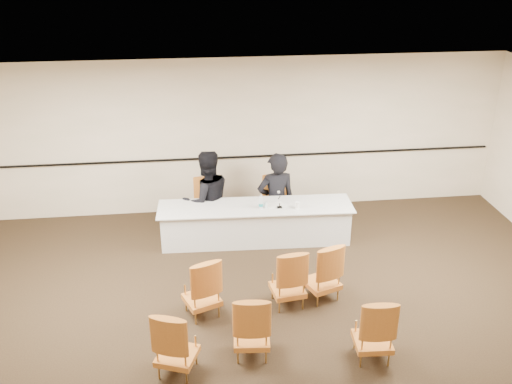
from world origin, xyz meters
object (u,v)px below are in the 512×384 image
Objects in this scene: aud_chair_back_left at (176,341)px; water_bottle at (261,202)px; aud_chair_front_left at (201,286)px; aud_chair_front_mid at (288,277)px; panelist_second_chair at (207,205)px; aud_chair_back_right at (374,327)px; microphone at (280,201)px; coffee_cup at (297,205)px; panelist_second at (207,201)px; aud_chair_back_mid at (252,324)px; drinking_glass at (266,205)px; panelist_main at (276,203)px; panelist_main_chair at (276,203)px; panel_table at (256,223)px; aud_chair_front_right at (322,270)px.

water_bottle is at bearing 85.92° from aud_chair_back_left.
aud_chair_front_left is 1.26m from aud_chair_front_mid.
panelist_second_chair is 4.28m from aud_chair_back_right.
microphone is at bearing 32.37° from aud_chair_front_left.
panelist_second is at bearing 154.19° from coffee_cup.
aud_chair_front_mid is 1.00× the size of aud_chair_back_mid.
aud_chair_front_left is 1.00× the size of aud_chair_back_right.
water_bottle is (0.91, -0.66, 0.25)m from panelist_second.
aud_chair_front_mid reaches higher than drinking_glass.
water_bottle is 3.45m from aud_chair_back_left.
panelist_main_chair is at bearing 180.00° from panelist_main.
panelist_main reaches higher than coffee_cup.
panel_table is 0.68m from panelist_main.
water_bottle is 2.27m from aud_chair_front_left.
coffee_cup is 0.13× the size of aud_chair_back_mid.
aud_chair_front_left is at bearing 128.16° from aud_chair_back_mid.
aud_chair_back_right is at bearing -68.76° from panel_table.
panelist_second is (-1.27, 0.05, 0.08)m from panelist_main_chair.
drinking_glass is 1.92m from aud_chair_front_mid.
drinking_glass is at bearing -19.49° from panel_table.
aud_chair_front_right and aud_chair_back_mid have the same top height.
aud_chair_front_mid is at bearing -17.07° from aud_chair_front_left.
panelist_main_chair is 0.71m from microphone.
aud_chair_front_right and aud_chair_back_left have the same top height.
water_bottle is at bearing -118.23° from panelist_main_chair.
aud_chair_front_right is at bearing 53.25° from aud_chair_back_left.
microphone is (-0.04, -0.62, 0.33)m from panelist_main.
panelist_main_chair is 9.50× the size of drinking_glass.
panelist_main_chair is 3.82m from aud_chair_back_right.
aud_chair_front_mid and aud_chair_front_right have the same top height.
microphone is 2.64× the size of drinking_glass.
coffee_cup is 0.13× the size of aud_chair_back_left.
panelist_second is 1.43m from microphone.
aud_chair_back_left is (-1.60, -1.25, 0.00)m from aud_chair_front_mid.
panel_table is at bearing 87.45° from aud_chair_back_mid.
panel_table is 1.74× the size of panelist_second.
panelist_main_chair is at bearing 88.25° from microphone.
panelist_second_chair is at bearing 148.45° from panel_table.
panel_table is 0.68m from panelist_main_chair.
panelist_main is at bearing 81.59° from aud_chair_back_mid.
aud_chair_front_right is 1.00× the size of aud_chair_back_right.
aud_chair_back_right is (0.35, -1.39, 0.00)m from aud_chair_front_right.
panelist_main_chair is 3.77× the size of water_bottle.
aud_chair_back_mid is at bearing -95.48° from panel_table.
aud_chair_front_mid is (-0.17, -1.86, -0.34)m from microphone.
drinking_glass is (0.17, -0.07, 0.39)m from panel_table.
aud_chair_back_mid is (0.42, -3.56, -0.08)m from panelist_second.
aud_chair_front_left is at bearing -113.94° from panel_table.
aud_chair_back_mid is (0.95, 0.22, 0.00)m from aud_chair_back_left.
aud_chair_front_mid is at bearing -85.16° from water_bottle.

